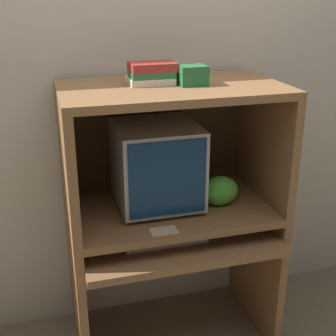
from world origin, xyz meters
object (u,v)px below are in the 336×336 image
(keyboard, at_px, (165,239))
(storage_box, at_px, (192,75))
(crt_monitor, at_px, (157,164))
(mouse, at_px, (216,231))
(snack_bag, at_px, (220,191))
(book_stack, at_px, (151,73))

(keyboard, height_order, storage_box, storage_box)
(crt_monitor, relative_size, keyboard, 1.06)
(mouse, bearing_deg, keyboard, 178.88)
(keyboard, height_order, mouse, mouse)
(keyboard, distance_m, snack_bag, 0.36)
(snack_bag, distance_m, storage_box, 0.59)
(snack_bag, relative_size, book_stack, 0.84)
(keyboard, distance_m, book_stack, 0.77)
(mouse, distance_m, snack_bag, 0.20)
(storage_box, bearing_deg, book_stack, 157.07)
(crt_monitor, bearing_deg, book_stack, 159.64)
(mouse, bearing_deg, storage_box, 127.49)
(mouse, distance_m, book_stack, 0.81)
(snack_bag, distance_m, book_stack, 0.66)
(mouse, height_order, snack_bag, snack_bag)
(crt_monitor, xyz_separation_m, mouse, (0.25, -0.19, -0.30))
(snack_bag, height_order, book_stack, book_stack)
(crt_monitor, relative_size, book_stack, 1.93)
(crt_monitor, height_order, book_stack, book_stack)
(mouse, xyz_separation_m, snack_bag, (0.05, 0.10, 0.17))
(crt_monitor, relative_size, storage_box, 3.34)
(crt_monitor, relative_size, snack_bag, 2.29)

